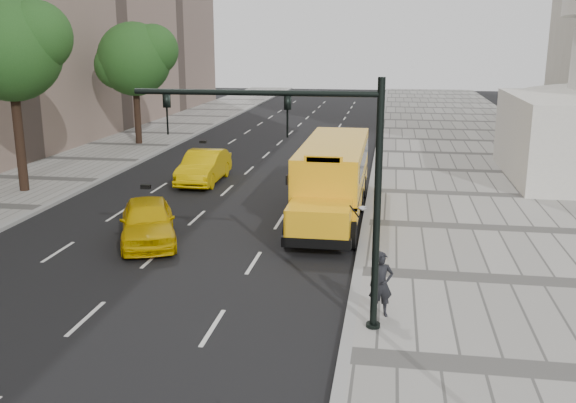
# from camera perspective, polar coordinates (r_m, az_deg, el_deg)

# --- Properties ---
(ground) EXTENTS (140.00, 140.00, 0.00)m
(ground) POSITION_cam_1_polar(r_m,az_deg,el_deg) (26.69, -6.05, -1.56)
(ground) COLOR black
(ground) RESTS_ON ground
(sidewalk_museum) EXTENTS (12.00, 140.00, 0.15)m
(sidewalk_museum) POSITION_cam_1_polar(r_m,az_deg,el_deg) (26.27, 20.12, -2.46)
(sidewalk_museum) COLOR gray
(sidewalk_museum) RESTS_ON ground
(curb_museum) EXTENTS (0.30, 140.00, 0.15)m
(curb_museum) POSITION_cam_1_polar(r_m,az_deg,el_deg) (25.78, 6.93, -1.98)
(curb_museum) COLOR gray
(curb_museum) RESTS_ON ground
(curb_far) EXTENTS (0.30, 140.00, 0.15)m
(curb_far) POSITION_cam_1_polar(r_m,az_deg,el_deg) (29.75, -21.10, -0.64)
(curb_far) COLOR gray
(curb_far) RESTS_ON ground
(tree_b) EXTENTS (5.28, 4.69, 9.08)m
(tree_b) POSITION_cam_1_polar(r_m,az_deg,el_deg) (32.61, -23.35, 12.33)
(tree_b) COLOR black
(tree_b) RESTS_ON ground
(tree_c) EXTENTS (5.55, 4.93, 8.35)m
(tree_c) POSITION_cam_1_polar(r_m,az_deg,el_deg) (45.51, -13.40, 12.27)
(tree_c) COLOR black
(tree_c) RESTS_ON ground
(school_bus) EXTENTS (2.96, 11.56, 3.19)m
(school_bus) POSITION_cam_1_polar(r_m,az_deg,el_deg) (27.27, 4.06, 2.65)
(school_bus) COLOR #FFB215
(school_bus) RESTS_ON ground
(taxi_near) EXTENTS (3.53, 5.12, 1.62)m
(taxi_near) POSITION_cam_1_polar(r_m,az_deg,el_deg) (23.88, -12.37, -1.71)
(taxi_near) COLOR #D3A701
(taxi_near) RESTS_ON ground
(taxi_far) EXTENTS (1.78, 5.02, 1.65)m
(taxi_far) POSITION_cam_1_polar(r_m,az_deg,el_deg) (33.36, -7.50, 3.07)
(taxi_far) COLOR #D3A701
(taxi_far) RESTS_ON ground
(pedestrian) EXTENTS (0.73, 0.59, 1.76)m
(pedestrian) POSITION_cam_1_polar(r_m,az_deg,el_deg) (17.05, 8.26, -7.29)
(pedestrian) COLOR black
(pedestrian) RESTS_ON sidewalk_museum
(traffic_signal) EXTENTS (6.18, 0.36, 6.40)m
(traffic_signal) POSITION_cam_1_polar(r_m,az_deg,el_deg) (15.56, 2.85, 2.53)
(traffic_signal) COLOR black
(traffic_signal) RESTS_ON ground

